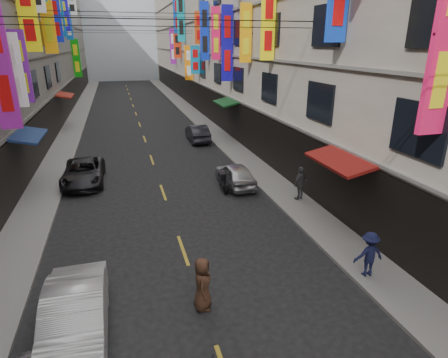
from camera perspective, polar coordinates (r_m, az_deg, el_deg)
sidewalk_left at (r=37.16m, az=-22.07°, el=7.30°), size 2.00×90.00×0.12m
sidewalk_right at (r=37.76m, az=-3.54°, el=8.89°), size 2.00×90.00×0.12m
building_row_right at (r=38.83m, az=5.56°, el=23.12°), size 10.14×90.00×19.00m
haze_block at (r=86.32m, az=-15.70°, el=21.75°), size 18.00×8.00×22.00m
shop_signage at (r=29.40m, az=-13.51°, el=23.06°), size 14.00×55.00×11.46m
street_awnings at (r=20.67m, az=-13.91°, el=7.41°), size 13.99×35.20×0.41m
overhead_cables at (r=24.33m, az=-12.40°, el=23.11°), size 14.00×38.04×1.24m
lane_markings at (r=34.06m, az=-12.40°, el=7.15°), size 0.12×80.20×0.01m
scooter_far_right at (r=19.66m, az=-0.15°, el=-0.42°), size 0.50×1.80×1.14m
car_left_mid at (r=10.79m, az=-21.75°, el=-19.26°), size 1.52×4.34×1.43m
car_left_far at (r=21.93m, az=-20.62°, el=0.98°), size 2.19×4.61×1.27m
car_right_mid at (r=20.24m, az=1.73°, el=0.72°), size 1.53×3.68×1.24m
car_right_far at (r=29.73m, az=-4.07°, el=7.01°), size 1.41×3.95×1.30m
pedestrian_rnear at (r=13.17m, az=21.22°, el=-10.62°), size 1.02×0.57×1.54m
pedestrian_rfar at (r=18.38m, az=11.56°, el=-0.62°), size 1.12×0.95×1.67m
pedestrian_crossing at (r=11.12m, az=-3.30°, el=-15.68°), size 0.74×0.92×1.63m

